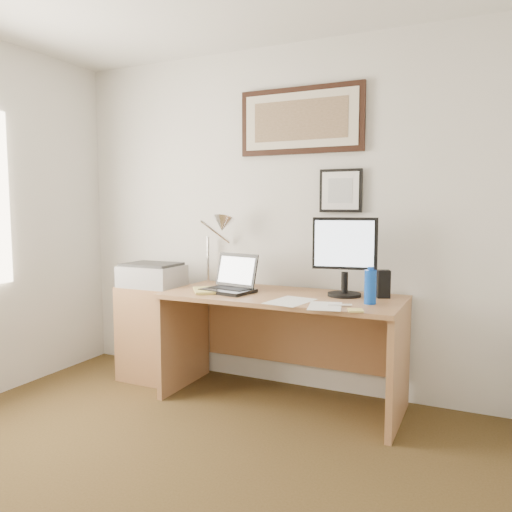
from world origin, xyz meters
The scene contains 17 objects.
wall_back centered at (0.00, 2.00, 1.25)m, with size 3.50×0.02×2.50m, color silver.
side_cabinet centered at (-0.92, 1.68, 0.36)m, with size 0.50×0.40×0.73m, color #92623D.
water_bottle centered at (0.76, 1.56, 0.85)m, with size 0.07×0.07×0.21m, color #0E43B8.
bottle_cap centered at (0.76, 1.56, 0.97)m, with size 0.04×0.04×0.02m, color #0E43B8.
speaker centered at (0.79, 1.80, 0.84)m, with size 0.08×0.07×0.18m, color black.
paper_sheet_a centered at (0.29, 1.43, 0.75)m, with size 0.22×0.32×0.00m, color white.
paper_sheet_b centered at (0.53, 1.37, 0.75)m, with size 0.19×0.27×0.00m, color white.
sticky_pad centered at (0.73, 1.31, 0.76)m, with size 0.09×0.09×0.01m, color #E5D26C.
marker_pen centered at (0.61, 1.41, 0.76)m, with size 0.02×0.02×0.14m, color white.
book centered at (-0.43, 1.46, 0.76)m, with size 0.19×0.25×0.02m, color #D4C664.
desk centered at (0.15, 1.72, 0.51)m, with size 1.60×0.70×0.75m.
laptop centered at (-0.22, 1.61, 0.81)m, with size 0.38×0.35×0.26m.
lcd_monitor centered at (0.55, 1.75, 1.04)m, with size 0.42×0.22×0.52m.
printer centered at (-0.93, 1.65, 0.82)m, with size 0.44×0.34×0.18m.
desk_lamp centered at (-0.41, 1.81, 1.19)m, with size 0.29×0.27×0.53m.
picture_large centered at (0.15, 1.97, 1.95)m, with size 0.92×0.04×0.47m.
picture_small centered at (0.45, 1.97, 1.45)m, with size 0.30×0.03×0.30m.
Camera 1 is at (1.39, -1.44, 1.34)m, focal length 35.00 mm.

